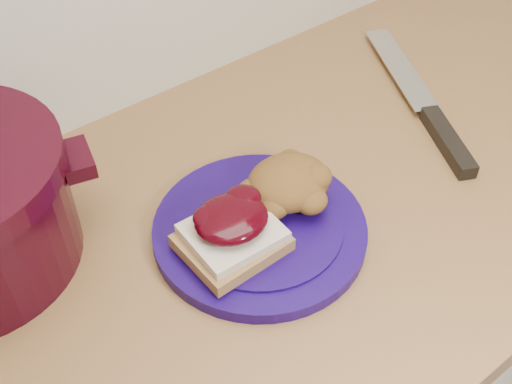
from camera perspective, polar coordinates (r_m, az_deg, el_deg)
plate at (r=0.76m, az=0.34°, el=-3.41°), size 0.27×0.27×0.02m
sandwich at (r=0.71m, az=-2.17°, el=-3.51°), size 0.11×0.10×0.05m
stuffing_mound at (r=0.76m, az=2.89°, el=0.87°), size 0.11×0.10×0.05m
chef_knife at (r=0.94m, az=15.52°, el=6.23°), size 0.19×0.33×0.02m
butter_knife at (r=0.93m, az=16.40°, el=4.72°), size 0.09×0.15×0.00m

